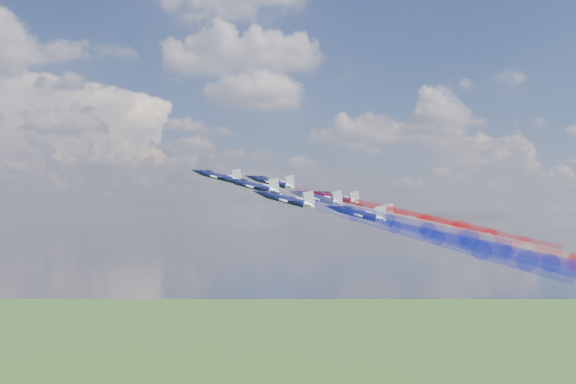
{
  "coord_description": "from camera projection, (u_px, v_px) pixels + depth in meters",
  "views": [
    {
      "loc": [
        -30.63,
        -151.17,
        122.73
      ],
      "look_at": [
        3.26,
        2.82,
        128.44
      ],
      "focal_mm": 42.11,
      "sensor_mm": 36.0,
      "label": 1
    }
  ],
  "objects": [
    {
      "name": "jet_inner_left",
      "position": [
        253.0,
        186.0,
        148.64
      ],
      "size": [
        17.85,
        16.66,
        7.65
      ],
      "primitive_type": null,
      "rotation": [
        0.25,
        -0.07,
        1.05
      ],
      "color": "black"
    },
    {
      "name": "trail_rear_left",
      "position": [
        507.0,
        252.0,
        133.27
      ],
      "size": [
        45.0,
        27.87,
        16.82
      ],
      "primitive_type": null,
      "rotation": [
        0.25,
        -0.07,
        1.05
      ],
      "color": "#1924D6"
    },
    {
      "name": "trail_outer_left",
      "position": [
        438.0,
        238.0,
        126.92
      ],
      "size": [
        45.0,
        27.87,
        16.82
      ],
      "primitive_type": null,
      "rotation": [
        0.25,
        -0.07,
        1.05
      ],
      "color": "#1924D6"
    },
    {
      "name": "trail_outer_right",
      "position": [
        455.0,
        227.0,
        165.31
      ],
      "size": [
        45.0,
        27.87,
        16.82
      ],
      "primitive_type": null,
      "rotation": [
        0.25,
        -0.07,
        1.05
      ],
      "color": "red"
    },
    {
      "name": "jet_center_third",
      "position": [
        317.0,
        198.0,
        156.37
      ],
      "size": [
        17.85,
        16.66,
        7.65
      ],
      "primitive_type": null,
      "rotation": [
        0.25,
        -0.07,
        1.05
      ],
      "color": "black"
    },
    {
      "name": "trail_inner_right",
      "position": [
        391.0,
        212.0,
        159.23
      ],
      "size": [
        45.0,
        27.87,
        16.82
      ],
      "primitive_type": null,
      "rotation": [
        0.25,
        -0.07,
        1.05
      ],
      "color": "red"
    },
    {
      "name": "jet_rear_right",
      "position": [
        369.0,
        211.0,
        161.94
      ],
      "size": [
        17.85,
        16.66,
        7.65
      ],
      "primitive_type": null,
      "rotation": [
        0.25,
        -0.07,
        1.05
      ],
      "color": "black"
    },
    {
      "name": "jet_outer_left",
      "position": [
        286.0,
        200.0,
        135.63
      ],
      "size": [
        17.85,
        16.66,
        7.65
      ],
      "primitive_type": null,
      "rotation": [
        0.25,
        -0.07,
        1.05
      ],
      "color": "black"
    },
    {
      "name": "jet_outer_right",
      "position": [
        336.0,
        198.0,
        174.01
      ],
      "size": [
        17.85,
        16.66,
        7.65
      ],
      "primitive_type": null,
      "rotation": [
        0.25,
        -0.07,
        1.05
      ],
      "color": "black"
    },
    {
      "name": "jet_inner_right",
      "position": [
        271.0,
        182.0,
        167.93
      ],
      "size": [
        17.85,
        16.66,
        7.65
      ],
      "primitive_type": null,
      "rotation": [
        0.25,
        -0.07,
        1.05
      ],
      "color": "black"
    },
    {
      "name": "trail_rear_right",
      "position": [
        499.0,
        243.0,
        153.24
      ],
      "size": [
        45.0,
        27.87,
        16.82
      ],
      "primitive_type": null,
      "rotation": [
        0.25,
        -0.07,
        1.05
      ],
      "color": "red"
    },
    {
      "name": "trail_inner_left",
      "position": [
        389.0,
        220.0,
        139.94
      ],
      "size": [
        45.0,
        27.87,
        16.82
      ],
      "primitive_type": null,
      "rotation": [
        0.25,
        -0.07,
        1.05
      ],
      "color": "#1924D6"
    },
    {
      "name": "trail_lead",
      "position": [
        339.0,
        207.0,
        153.9
      ],
      "size": [
        45.0,
        27.87,
        16.82
      ],
      "primitive_type": null,
      "rotation": [
        0.25,
        -0.07,
        1.05
      ],
      "color": "silver"
    },
    {
      "name": "jet_lead",
      "position": [
        218.0,
        177.0,
        162.61
      ],
      "size": [
        17.85,
        16.66,
        7.65
      ],
      "primitive_type": null,
      "rotation": [
        0.25,
        -0.07,
        1.05
      ],
      "color": "black"
    },
    {
      "name": "jet_rear_left",
      "position": [
        358.0,
        214.0,
        141.98
      ],
      "size": [
        17.85,
        16.66,
        7.65
      ],
      "primitive_type": null,
      "rotation": [
        0.25,
        -0.07,
        1.05
      ],
      "color": "black"
    },
    {
      "name": "trail_center_third",
      "position": [
        449.0,
        231.0,
        147.67
      ],
      "size": [
        45.0,
        27.87,
        16.82
      ],
      "primitive_type": null,
      "rotation": [
        0.25,
        -0.07,
        1.05
      ],
      "color": "silver"
    }
  ]
}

